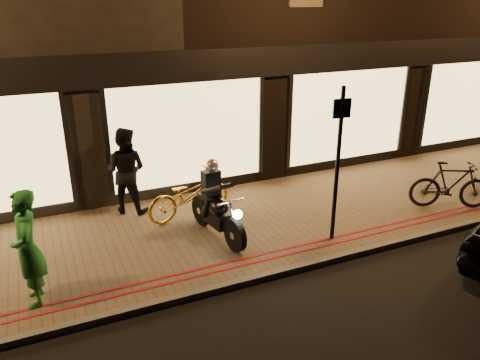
{
  "coord_description": "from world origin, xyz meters",
  "views": [
    {
      "loc": [
        -3.21,
        -6.08,
        4.56
      ],
      "look_at": [
        0.42,
        1.99,
        1.1
      ],
      "focal_mm": 35.0,
      "sensor_mm": 36.0,
      "label": 1
    }
  ],
  "objects_px": {
    "sign_post": "(338,158)",
    "motorcycle": "(216,208)",
    "bicycle_gold": "(189,195)",
    "person_green": "(28,249)"
  },
  "relations": [
    {
      "from": "motorcycle",
      "to": "sign_post",
      "type": "relative_size",
      "value": 0.65
    },
    {
      "from": "sign_post",
      "to": "motorcycle",
      "type": "bearing_deg",
      "value": 153.39
    },
    {
      "from": "sign_post",
      "to": "person_green",
      "type": "height_order",
      "value": "sign_post"
    },
    {
      "from": "bicycle_gold",
      "to": "person_green",
      "type": "xyz_separation_m",
      "value": [
        -3.15,
        -1.91,
        0.43
      ]
    },
    {
      "from": "motorcycle",
      "to": "bicycle_gold",
      "type": "height_order",
      "value": "motorcycle"
    },
    {
      "from": "bicycle_gold",
      "to": "motorcycle",
      "type": "bearing_deg",
      "value": -179.11
    },
    {
      "from": "motorcycle",
      "to": "bicycle_gold",
      "type": "xyz_separation_m",
      "value": [
        -0.21,
        1.05,
        -0.11
      ]
    },
    {
      "from": "bicycle_gold",
      "to": "person_green",
      "type": "relative_size",
      "value": 1.03
    },
    {
      "from": "motorcycle",
      "to": "person_green",
      "type": "distance_m",
      "value": 3.48
    },
    {
      "from": "motorcycle",
      "to": "person_green",
      "type": "xyz_separation_m",
      "value": [
        -3.36,
        -0.86,
        0.32
      ]
    }
  ]
}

